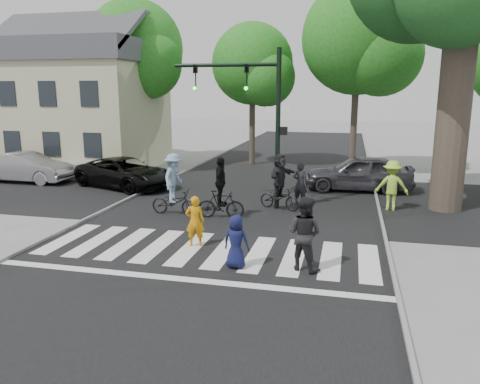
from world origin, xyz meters
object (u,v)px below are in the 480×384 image
(traffic_signal, at_px, (256,106))
(car_silver, at_px, (27,167))
(cyclist_left, at_px, (174,188))
(pedestrian_woman, at_px, (195,221))
(car_suv, at_px, (125,173))
(cyclist_right, at_px, (280,185))
(car_grey, at_px, (359,173))
(pedestrian_adult, at_px, (304,234))
(cyclist_mid, at_px, (221,193))
(pedestrian_child, at_px, (236,242))

(traffic_signal, bearing_deg, car_silver, 168.68)
(traffic_signal, xyz_separation_m, cyclist_left, (-2.67, -1.75, -2.92))
(pedestrian_woman, bearing_deg, car_suv, -68.34)
(traffic_signal, xyz_separation_m, car_silver, (-12.05, 2.41, -3.16))
(car_silver, bearing_deg, pedestrian_woman, -122.97)
(cyclist_left, xyz_separation_m, car_silver, (-9.39, 4.16, -0.24))
(traffic_signal, distance_m, cyclist_right, 3.09)
(car_suv, bearing_deg, car_grey, -59.17)
(pedestrian_adult, relative_size, cyclist_mid, 0.87)
(cyclist_left, bearing_deg, pedestrian_adult, -39.99)
(car_grey, bearing_deg, traffic_signal, -45.28)
(cyclist_left, bearing_deg, pedestrian_woman, -59.64)
(cyclist_left, relative_size, car_suv, 0.45)
(pedestrian_adult, distance_m, car_silver, 16.84)
(cyclist_right, height_order, car_silver, cyclist_right)
(pedestrian_child, relative_size, car_silver, 0.31)
(pedestrian_child, height_order, car_grey, car_grey)
(cyclist_left, height_order, cyclist_right, cyclist_left)
(cyclist_mid, bearing_deg, pedestrian_adult, -51.60)
(car_grey, bearing_deg, car_silver, -85.52)
(cyclist_left, xyz_separation_m, car_grey, (6.61, 5.89, -0.17))
(cyclist_right, bearing_deg, cyclist_mid, -137.08)
(car_suv, bearing_deg, pedestrian_adult, -111.19)
(car_grey, bearing_deg, cyclist_mid, -40.74)
(cyclist_left, height_order, cyclist_mid, cyclist_left)
(cyclist_left, relative_size, car_silver, 0.50)
(pedestrian_woman, bearing_deg, cyclist_mid, -105.60)
(pedestrian_child, bearing_deg, car_grey, -99.13)
(pedestrian_child, relative_size, pedestrian_adult, 0.74)
(traffic_signal, bearing_deg, pedestrian_adult, -67.72)
(car_suv, bearing_deg, traffic_signal, -88.03)
(cyclist_right, height_order, car_suv, cyclist_right)
(car_suv, height_order, car_grey, car_grey)
(pedestrian_woman, bearing_deg, car_silver, -50.58)
(pedestrian_woman, xyz_separation_m, car_silver, (-11.26, 7.37, -0.01))
(traffic_signal, height_order, car_silver, traffic_signal)
(cyclist_mid, bearing_deg, car_silver, 159.26)
(pedestrian_child, height_order, pedestrian_adult, pedestrian_adult)
(pedestrian_woman, bearing_deg, pedestrian_adult, 143.78)
(pedestrian_child, bearing_deg, pedestrian_adult, -163.20)
(cyclist_right, relative_size, car_grey, 0.45)
(pedestrian_child, bearing_deg, traffic_signal, -75.30)
(pedestrian_adult, height_order, cyclist_left, cyclist_left)
(cyclist_mid, height_order, car_suv, cyclist_mid)
(car_silver, bearing_deg, car_grey, -83.60)
(cyclist_right, bearing_deg, pedestrian_woman, -109.87)
(pedestrian_adult, distance_m, cyclist_left, 6.73)
(cyclist_right, xyz_separation_m, car_silver, (-13.02, 2.50, -0.22))
(cyclist_mid, relative_size, car_suv, 0.44)
(pedestrian_adult, height_order, car_silver, pedestrian_adult)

